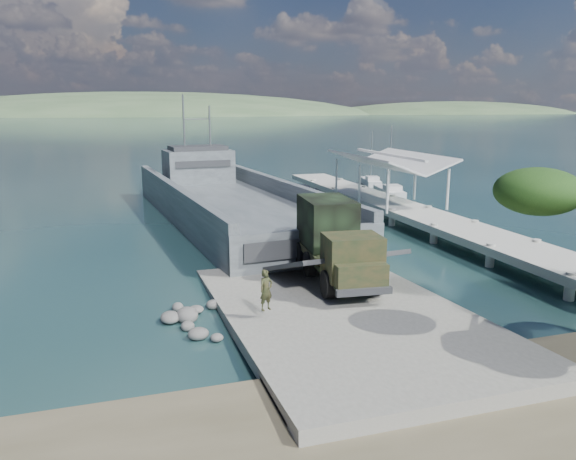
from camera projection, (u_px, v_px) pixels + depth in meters
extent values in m
plane|color=#173639|center=(333.00, 311.00, 25.50)|extent=(1400.00, 1400.00, 0.00)
cube|color=slate|center=(342.00, 314.00, 24.52)|extent=(10.00, 18.00, 0.50)
cube|color=#AAACA1|center=(398.00, 208.00, 45.86)|extent=(4.00, 44.00, 0.50)
cube|color=#40464B|center=(230.00, 214.00, 45.89)|extent=(12.12, 32.23, 2.63)
cube|color=#40464B|center=(175.00, 194.00, 43.82)|extent=(3.32, 31.47, 1.37)
cube|color=#40464B|center=(280.00, 188.00, 47.11)|extent=(3.32, 31.47, 1.37)
cube|color=#40464B|center=(309.00, 252.00, 31.63)|extent=(9.46, 1.23, 2.73)
cube|color=#40464B|center=(198.00, 166.00, 54.74)|extent=(6.64, 4.73, 3.15)
cube|color=#2D2F32|center=(198.00, 148.00, 54.36)|extent=(5.52, 3.80, 0.42)
cylinder|color=gray|center=(184.00, 123.00, 53.36)|extent=(0.17, 0.17, 5.26)
cylinder|color=gray|center=(210.00, 128.00, 54.42)|extent=(0.17, 0.17, 4.20)
cylinder|color=black|center=(328.00, 284.00, 25.66)|extent=(0.58, 1.35, 1.31)
cylinder|color=black|center=(376.00, 281.00, 26.12)|extent=(0.58, 1.35, 1.31)
cylinder|color=black|center=(310.00, 264.00, 28.93)|extent=(0.58, 1.35, 1.31)
cylinder|color=black|center=(353.00, 262.00, 29.40)|extent=(0.58, 1.35, 1.31)
cylinder|color=black|center=(301.00, 254.00, 30.86)|extent=(0.58, 1.35, 1.31)
cylinder|color=black|center=(341.00, 252.00, 31.33)|extent=(0.58, 1.35, 1.31)
cube|color=black|center=(335.00, 263.00, 28.56)|extent=(2.97, 7.85, 0.25)
cube|color=black|center=(352.00, 257.00, 25.72)|extent=(2.71, 2.26, 2.02)
cube|color=black|center=(361.00, 275.00, 24.67)|extent=(2.40, 1.13, 1.01)
cube|color=black|center=(328.00, 250.00, 29.83)|extent=(2.97, 4.87, 0.35)
cube|color=black|center=(327.00, 222.00, 29.71)|extent=(2.79, 4.06, 2.52)
cube|color=#2D2F32|center=(364.00, 292.00, 24.32)|extent=(2.54, 0.50, 0.30)
imported|color=black|center=(266.00, 299.00, 23.08)|extent=(0.74, 0.63, 1.72)
cube|color=silver|center=(389.00, 193.00, 58.12)|extent=(2.96, 6.37, 1.00)
cube|color=silver|center=(392.00, 188.00, 56.89)|extent=(1.88, 2.06, 0.67)
cylinder|color=gray|center=(390.00, 158.00, 57.34)|extent=(0.11, 0.11, 6.70)
cube|color=silver|center=(371.00, 183.00, 66.31)|extent=(2.78, 5.53, 0.87)
cube|color=silver|center=(372.00, 179.00, 65.24)|extent=(1.69, 1.83, 0.58)
cylinder|color=gray|center=(371.00, 156.00, 65.63)|extent=(0.10, 0.10, 5.80)
ellipsoid|color=black|center=(538.00, 191.00, 20.11)|extent=(3.07, 3.07, 1.75)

